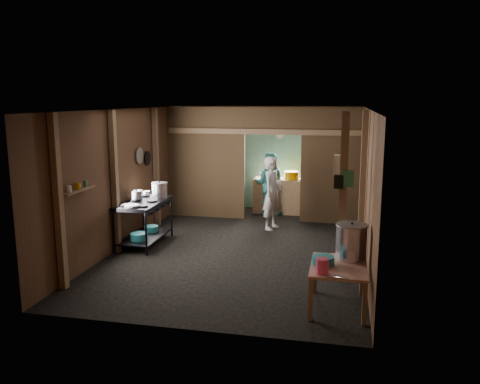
% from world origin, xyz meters
% --- Properties ---
extents(floor, '(4.50, 7.00, 0.00)m').
position_xyz_m(floor, '(0.00, 0.00, 0.00)').
color(floor, black).
rests_on(floor, ground).
extents(ceiling, '(4.50, 7.00, 0.00)m').
position_xyz_m(ceiling, '(0.00, 0.00, 2.60)').
color(ceiling, '#424242').
rests_on(ceiling, ground).
extents(wall_back, '(4.50, 0.00, 2.60)m').
position_xyz_m(wall_back, '(0.00, 3.50, 1.30)').
color(wall_back, '#47321C').
rests_on(wall_back, ground).
extents(wall_front, '(4.50, 0.00, 2.60)m').
position_xyz_m(wall_front, '(0.00, -3.50, 1.30)').
color(wall_front, '#47321C').
rests_on(wall_front, ground).
extents(wall_left, '(0.00, 7.00, 2.60)m').
position_xyz_m(wall_left, '(-2.25, 0.00, 1.30)').
color(wall_left, '#47321C').
rests_on(wall_left, ground).
extents(wall_right, '(0.00, 7.00, 2.60)m').
position_xyz_m(wall_right, '(2.25, 0.00, 1.30)').
color(wall_right, '#47321C').
rests_on(wall_right, ground).
extents(partition_left, '(1.85, 0.10, 2.60)m').
position_xyz_m(partition_left, '(-1.32, 2.20, 1.30)').
color(partition_left, '#4E3821').
rests_on(partition_left, floor).
extents(partition_right, '(1.35, 0.10, 2.60)m').
position_xyz_m(partition_right, '(1.57, 2.20, 1.30)').
color(partition_right, '#4E3821').
rests_on(partition_right, floor).
extents(partition_header, '(1.30, 0.10, 0.60)m').
position_xyz_m(partition_header, '(0.25, 2.20, 2.30)').
color(partition_header, '#4E3821').
rests_on(partition_header, wall_back).
extents(turquoise_panel, '(4.40, 0.06, 2.50)m').
position_xyz_m(turquoise_panel, '(0.00, 3.44, 1.25)').
color(turquoise_panel, '#68AAAA').
rests_on(turquoise_panel, wall_back).
extents(back_counter, '(1.20, 0.50, 0.85)m').
position_xyz_m(back_counter, '(0.30, 2.95, 0.42)').
color(back_counter, '#917054').
rests_on(back_counter, floor).
extents(wall_clock, '(0.20, 0.03, 0.20)m').
position_xyz_m(wall_clock, '(0.25, 3.40, 1.90)').
color(wall_clock, white).
rests_on(wall_clock, wall_back).
extents(post_left_a, '(0.10, 0.12, 2.60)m').
position_xyz_m(post_left_a, '(-2.18, -2.60, 1.30)').
color(post_left_a, '#917054').
rests_on(post_left_a, floor).
extents(post_left_b, '(0.10, 0.12, 2.60)m').
position_xyz_m(post_left_b, '(-2.18, -0.80, 1.30)').
color(post_left_b, '#917054').
rests_on(post_left_b, floor).
extents(post_left_c, '(0.10, 0.12, 2.60)m').
position_xyz_m(post_left_c, '(-2.18, 1.20, 1.30)').
color(post_left_c, '#917054').
rests_on(post_left_c, floor).
extents(post_right, '(0.10, 0.12, 2.60)m').
position_xyz_m(post_right, '(2.18, -0.20, 1.30)').
color(post_right, '#917054').
rests_on(post_right, floor).
extents(post_free, '(0.12, 0.12, 2.60)m').
position_xyz_m(post_free, '(1.85, -1.30, 1.30)').
color(post_free, '#917054').
rests_on(post_free, floor).
extents(cross_beam, '(4.40, 0.12, 0.12)m').
position_xyz_m(cross_beam, '(0.00, 2.15, 2.05)').
color(cross_beam, '#917054').
rests_on(cross_beam, wall_left).
extents(pan_lid_big, '(0.03, 0.34, 0.34)m').
position_xyz_m(pan_lid_big, '(-2.21, 0.40, 1.65)').
color(pan_lid_big, gray).
rests_on(pan_lid_big, wall_left).
extents(pan_lid_small, '(0.03, 0.30, 0.30)m').
position_xyz_m(pan_lid_small, '(-2.21, 0.80, 1.55)').
color(pan_lid_small, black).
rests_on(pan_lid_small, wall_left).
extents(wall_shelf, '(0.14, 0.80, 0.03)m').
position_xyz_m(wall_shelf, '(-2.15, -2.10, 1.40)').
color(wall_shelf, '#917054').
rests_on(wall_shelf, wall_left).
extents(jar_white, '(0.07, 0.07, 0.10)m').
position_xyz_m(jar_white, '(-2.15, -2.35, 1.47)').
color(jar_white, white).
rests_on(jar_white, wall_shelf).
extents(jar_yellow, '(0.08, 0.08, 0.10)m').
position_xyz_m(jar_yellow, '(-2.15, -2.10, 1.47)').
color(jar_yellow, '#B67900').
rests_on(jar_yellow, wall_shelf).
extents(jar_green, '(0.06, 0.06, 0.10)m').
position_xyz_m(jar_green, '(-2.15, -1.88, 1.47)').
color(jar_green, '#327E52').
rests_on(jar_green, wall_shelf).
extents(bag_white, '(0.22, 0.15, 0.32)m').
position_xyz_m(bag_white, '(1.80, -1.22, 1.78)').
color(bag_white, white).
rests_on(bag_white, post_free).
extents(bag_green, '(0.16, 0.12, 0.24)m').
position_xyz_m(bag_green, '(1.92, -1.36, 1.60)').
color(bag_green, '#327E52').
rests_on(bag_green, post_free).
extents(bag_black, '(0.14, 0.10, 0.20)m').
position_xyz_m(bag_black, '(1.78, -1.38, 1.55)').
color(bag_black, black).
rests_on(bag_black, post_free).
extents(gas_range, '(0.74, 1.45, 0.85)m').
position_xyz_m(gas_range, '(-1.88, -0.25, 0.43)').
color(gas_range, black).
rests_on(gas_range, floor).
extents(prep_table, '(0.74, 1.02, 0.60)m').
position_xyz_m(prep_table, '(1.83, -2.46, 0.30)').
color(prep_table, tan).
rests_on(prep_table, floor).
extents(stove_pot_large, '(0.36, 0.36, 0.32)m').
position_xyz_m(stove_pot_large, '(-1.71, 0.17, 0.99)').
color(stove_pot_large, silver).
rests_on(stove_pot_large, gas_range).
extents(stove_pot_med, '(0.31, 0.31, 0.21)m').
position_xyz_m(stove_pot_med, '(-2.05, -0.18, 0.94)').
color(stove_pot_med, silver).
rests_on(stove_pot_med, gas_range).
extents(stove_saucepan, '(0.18, 0.18, 0.09)m').
position_xyz_m(stove_saucepan, '(-2.05, 0.29, 0.90)').
color(stove_saucepan, silver).
rests_on(stove_saucepan, gas_range).
extents(frying_pan, '(0.38, 0.54, 0.07)m').
position_xyz_m(frying_pan, '(-1.88, -0.78, 0.88)').
color(frying_pan, gray).
rests_on(frying_pan, gas_range).
extents(blue_tub_front, '(0.32, 0.32, 0.13)m').
position_xyz_m(blue_tub_front, '(-1.88, -0.53, 0.23)').
color(blue_tub_front, teal).
rests_on(blue_tub_front, gas_range).
extents(blue_tub_back, '(0.28, 0.28, 0.11)m').
position_xyz_m(blue_tub_back, '(-1.88, 0.09, 0.22)').
color(blue_tub_back, teal).
rests_on(blue_tub_back, gas_range).
extents(stock_pot, '(0.53, 0.53, 0.51)m').
position_xyz_m(stock_pot, '(1.99, -2.15, 0.84)').
color(stock_pot, silver).
rests_on(stock_pot, prep_table).
extents(wash_basin, '(0.39, 0.39, 0.11)m').
position_xyz_m(wash_basin, '(1.62, -2.47, 0.66)').
color(wash_basin, teal).
rests_on(wash_basin, prep_table).
extents(pink_bucket, '(0.18, 0.18, 0.20)m').
position_xyz_m(pink_bucket, '(1.63, -2.82, 0.70)').
color(pink_bucket, '#F7497D').
rests_on(pink_bucket, prep_table).
extents(knife, '(0.30, 0.08, 0.01)m').
position_xyz_m(knife, '(1.81, -2.93, 0.61)').
color(knife, silver).
rests_on(knife, prep_table).
extents(yellow_tub, '(0.35, 0.35, 0.19)m').
position_xyz_m(yellow_tub, '(0.61, 2.95, 0.95)').
color(yellow_tub, '#B67900').
rests_on(yellow_tub, back_counter).
extents(red_cup, '(0.12, 0.12, 0.14)m').
position_xyz_m(red_cup, '(-0.10, 2.95, 0.92)').
color(red_cup, '#D85434').
rests_on(red_cup, back_counter).
extents(cook, '(0.54, 0.66, 1.58)m').
position_xyz_m(cook, '(0.37, 1.40, 0.79)').
color(cook, silver).
rests_on(cook, floor).
extents(worker_back, '(0.74, 0.57, 1.51)m').
position_xyz_m(worker_back, '(0.09, 2.75, 0.76)').
color(worker_back, teal).
rests_on(worker_back, floor).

